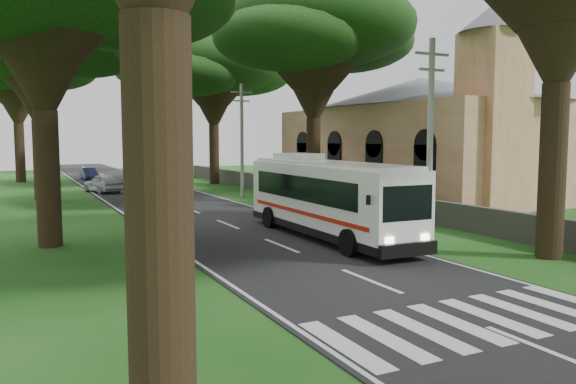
{
  "coord_description": "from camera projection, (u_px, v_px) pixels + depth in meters",
  "views": [
    {
      "loc": [
        -9.21,
        -11.28,
        4.15
      ],
      "look_at": [
        -0.17,
        7.06,
        2.2
      ],
      "focal_mm": 35.0,
      "sensor_mm": 36.0,
      "label": 1
    }
  ],
  "objects": [
    {
      "name": "ground",
      "position": [
        414.0,
        299.0,
        14.52
      ],
      "size": [
        140.0,
        140.0,
        0.0
      ],
      "primitive_type": "plane",
      "color": "#174D16",
      "rests_on": "ground"
    },
    {
      "name": "road",
      "position": [
        170.0,
        202.0,
        36.85
      ],
      "size": [
        8.0,
        120.0,
        0.04
      ],
      "primitive_type": "cube",
      "color": "black",
      "rests_on": "ground"
    },
    {
      "name": "crosswalk",
      "position": [
        471.0,
        322.0,
        12.73
      ],
      "size": [
        8.0,
        3.0,
        0.01
      ],
      "primitive_type": "cube",
      "color": "silver",
      "rests_on": "ground"
    },
    {
      "name": "property_wall",
      "position": [
        298.0,
        189.0,
        39.85
      ],
      "size": [
        0.35,
        50.0,
        1.2
      ],
      "primitive_type": "cube",
      "color": "#383533",
      "rests_on": "ground"
    },
    {
      "name": "church",
      "position": [
        421.0,
        128.0,
        41.15
      ],
      "size": [
        14.0,
        24.0,
        11.6
      ],
      "color": "tan",
      "rests_on": "ground"
    },
    {
      "name": "pole_near",
      "position": [
        430.0,
        138.0,
        21.9
      ],
      "size": [
        1.6,
        0.24,
        8.0
      ],
      "color": "gray",
      "rests_on": "ground"
    },
    {
      "name": "pole_mid",
      "position": [
        242.0,
        138.0,
        39.76
      ],
      "size": [
        1.6,
        0.24,
        8.0
      ],
      "color": "gray",
      "rests_on": "ground"
    },
    {
      "name": "pole_far",
      "position": [
        170.0,
        138.0,
        57.62
      ],
      "size": [
        1.6,
        0.24,
        8.0
      ],
      "color": "gray",
      "rests_on": "ground"
    },
    {
      "name": "tree_l_midb",
      "position": [
        35.0,
        37.0,
        36.98
      ],
      "size": [
        12.67,
        12.67,
        13.7
      ],
      "color": "black",
      "rests_on": "ground"
    },
    {
      "name": "tree_l_far",
      "position": [
        16.0,
        63.0,
        52.59
      ],
      "size": [
        12.49,
        12.49,
        14.03
      ],
      "color": "black",
      "rests_on": "ground"
    },
    {
      "name": "tree_r_mida",
      "position": [
        314.0,
        29.0,
        34.86
      ],
      "size": [
        12.65,
        12.65,
        13.78
      ],
      "color": "black",
      "rests_on": "ground"
    },
    {
      "name": "tree_r_midb",
      "position": [
        213.0,
        65.0,
        50.73
      ],
      "size": [
        13.56,
        13.56,
        13.79
      ],
      "color": "black",
      "rests_on": "ground"
    },
    {
      "name": "tree_r_far",
      "position": [
        172.0,
        67.0,
        67.06
      ],
      "size": [
        12.84,
        12.84,
        15.65
      ],
      "color": "black",
      "rests_on": "ground"
    },
    {
      "name": "coach_bus",
      "position": [
        327.0,
        197.0,
        23.37
      ],
      "size": [
        2.71,
        10.91,
        3.21
      ],
      "rotation": [
        0.0,
        0.0,
        -0.02
      ],
      "color": "white",
      "rests_on": "ground"
    },
    {
      "name": "distant_car_a",
      "position": [
        103.0,
        183.0,
        43.05
      ],
      "size": [
        2.8,
        4.55,
        1.45
      ],
      "primitive_type": "imported",
      "rotation": [
        0.0,
        0.0,
        3.42
      ],
      "color": "#B4B4B9",
      "rests_on": "road"
    },
    {
      "name": "distant_car_b",
      "position": [
        89.0,
        174.0,
        56.68
      ],
      "size": [
        1.46,
        3.67,
        1.19
      ],
      "primitive_type": "imported",
      "rotation": [
        0.0,
        0.0,
        0.06
      ],
      "color": "navy",
      "rests_on": "road"
    },
    {
      "name": "pedestrian",
      "position": [
        142.0,
        225.0,
        22.2
      ],
      "size": [
        0.53,
        0.64,
        1.52
      ],
      "primitive_type": "imported",
      "rotation": [
        0.0,
        0.0,
        1.22
      ],
      "color": "black",
      "rests_on": "ground"
    }
  ]
}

